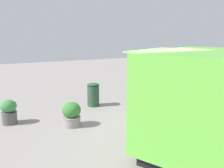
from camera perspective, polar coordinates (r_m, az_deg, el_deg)
ground_plane at (r=7.39m, az=7.33°, el=-11.39°), size 40.00×40.00×0.00m
food_truck at (r=6.99m, az=21.33°, el=-3.28°), size 5.38×3.96×2.47m
planter_flowering_near at (r=8.65m, az=-22.72°, el=-5.84°), size 0.50×0.50×0.80m
planter_flowering_far at (r=7.89m, az=-9.33°, el=-6.84°), size 0.59×0.59×0.78m
plaza_bench at (r=11.59m, az=11.70°, el=-1.16°), size 1.20×1.37×0.49m
trash_bin at (r=9.93m, az=-4.36°, el=-2.43°), size 0.49×0.49×0.93m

